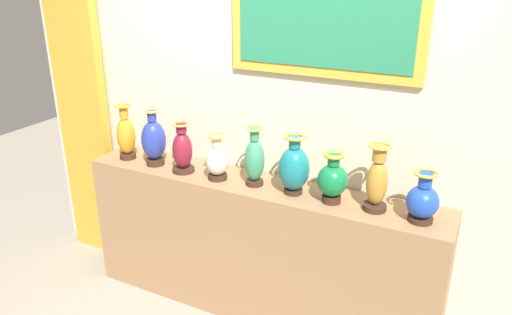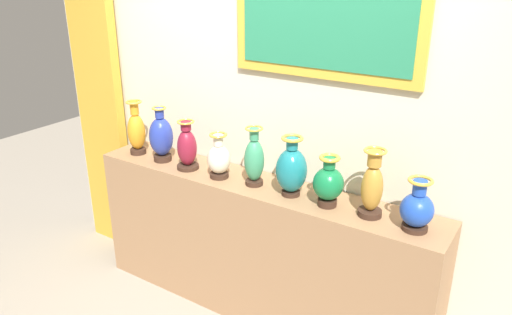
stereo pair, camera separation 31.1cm
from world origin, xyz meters
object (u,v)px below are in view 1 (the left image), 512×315
(vase_burgundy, at_px, (182,150))
(vase_sapphire, at_px, (423,201))
(vase_cobalt, at_px, (154,141))
(vase_teal, at_px, (294,168))
(vase_emerald, at_px, (333,180))
(vase_amber, at_px, (126,135))
(vase_ivory, at_px, (217,160))
(vase_jade, at_px, (254,160))
(vase_ochre, at_px, (377,181))

(vase_burgundy, bearing_deg, vase_sapphire, 0.59)
(vase_sapphire, bearing_deg, vase_cobalt, -179.94)
(vase_teal, height_order, vase_emerald, vase_teal)
(vase_amber, xyz_separation_m, vase_sapphire, (2.05, -0.00, -0.05))
(vase_ivory, relative_size, vase_jade, 0.79)
(vase_ivory, height_order, vase_jade, vase_jade)
(vase_burgundy, xyz_separation_m, vase_ochre, (1.30, 0.04, 0.03))
(vase_amber, bearing_deg, vase_ochre, 0.53)
(vase_jade, bearing_deg, vase_amber, -179.44)
(vase_jade, distance_m, vase_teal, 0.27)
(vase_cobalt, xyz_separation_m, vase_emerald, (1.29, 0.00, -0.03))
(vase_burgundy, bearing_deg, vase_amber, 177.83)
(vase_cobalt, height_order, vase_emerald, vase_cobalt)
(vase_burgundy, xyz_separation_m, vase_ivory, (0.27, -0.00, -0.02))
(vase_emerald, height_order, vase_ochre, vase_ochre)
(vase_amber, height_order, vase_ivory, vase_amber)
(vase_ivory, xyz_separation_m, vase_teal, (0.53, 0.03, 0.04))
(vase_burgundy, distance_m, vase_ochre, 1.30)
(vase_cobalt, xyz_separation_m, vase_burgundy, (0.25, -0.01, -0.03))
(vase_burgundy, bearing_deg, vase_emerald, 0.93)
(vase_jade, xyz_separation_m, vase_sapphire, (1.03, -0.01, -0.04))
(vase_ivory, bearing_deg, vase_ochre, 2.04)
(vase_amber, height_order, vase_jade, vase_amber)
(vase_ivory, xyz_separation_m, vase_emerald, (0.77, 0.02, 0.01))
(vase_burgundy, xyz_separation_m, vase_sapphire, (1.56, 0.02, -0.03))
(vase_teal, xyz_separation_m, vase_emerald, (0.25, -0.01, -0.03))
(vase_burgundy, bearing_deg, vase_cobalt, 176.74)
(vase_sapphire, bearing_deg, vase_amber, 179.92)
(vase_amber, bearing_deg, vase_burgundy, -2.17)
(vase_cobalt, relative_size, vase_teal, 1.05)
(vase_ivory, height_order, vase_sapphire, vase_ivory)
(vase_amber, distance_m, vase_sapphire, 2.05)
(vase_ochre, distance_m, vase_sapphire, 0.26)
(vase_ochre, bearing_deg, vase_cobalt, -179.20)
(vase_cobalt, bearing_deg, vase_ochre, 0.80)
(vase_emerald, xyz_separation_m, vase_sapphire, (0.51, -0.00, -0.02))
(vase_sapphire, bearing_deg, vase_ivory, -179.24)
(vase_cobalt, xyz_separation_m, vase_ivory, (0.52, -0.02, -0.05))
(vase_amber, relative_size, vase_cobalt, 1.01)
(vase_teal, relative_size, vase_emerald, 1.21)
(vase_cobalt, distance_m, vase_ochre, 1.55)
(vase_jade, xyz_separation_m, vase_teal, (0.27, -0.00, -0.00))
(vase_teal, distance_m, vase_ochre, 0.50)
(vase_burgundy, height_order, vase_emerald, vase_burgundy)
(vase_amber, xyz_separation_m, vase_teal, (1.29, 0.01, -0.01))
(vase_emerald, bearing_deg, vase_amber, 179.93)
(vase_burgundy, bearing_deg, vase_ochre, 1.57)
(vase_emerald, bearing_deg, vase_jade, 178.69)
(vase_amber, distance_m, vase_cobalt, 0.25)
(vase_jade, xyz_separation_m, vase_emerald, (0.52, -0.01, -0.03))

